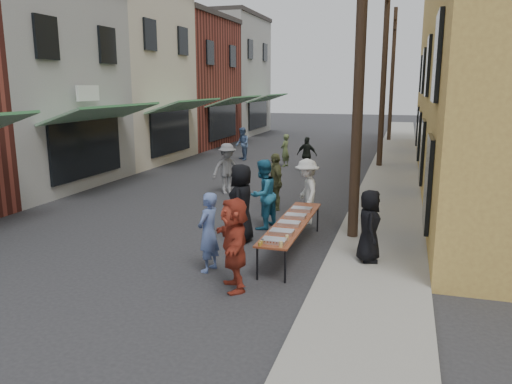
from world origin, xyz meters
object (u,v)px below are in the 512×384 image
Objects in this scene: utility_pole_near at (360,59)px; utility_pole_far at (392,76)px; catering_tray_sausage at (274,241)px; guest_front_a at (241,203)px; guest_front_c at (263,194)px; utility_pole_mid at (384,72)px; server at (369,226)px; serving_table at (292,223)px.

utility_pole_near and utility_pole_far have the same top height.
catering_tray_sausage is 0.25× the size of guest_front_a.
guest_front_a is at bearing 123.39° from catering_tray_sausage.
guest_front_c is at bearing -96.02° from utility_pole_far.
utility_pole_mid and utility_pole_far have the same top height.
utility_pole_far is 26.04m from server.
catering_tray_sausage is (-1.28, -3.07, -3.71)m from utility_pole_near.
utility_pole_near reaches higher than server.
guest_front_a is at bearing 11.16° from guest_front_c.
utility_pole_near reaches higher than catering_tray_sausage.
server is (0.52, -1.78, -3.60)m from utility_pole_near.
utility_pole_mid is at bearing 90.00° from utility_pole_near.
guest_front_a is at bearing 160.24° from serving_table.
utility_pole_near is 4.24m from serving_table.
guest_front_c is at bearing 165.27° from guest_front_a.
utility_pole_mid reaches higher than guest_front_a.
utility_pole_far is 27.36m from catering_tray_sausage.
catering_tray_sausage is at bearing -90.00° from serving_table.
utility_pole_near is 12.00m from utility_pole_mid.
utility_pole_mid reaches higher than guest_front_c.
guest_front_c is at bearing 124.71° from serving_table.
utility_pole_mid is at bearing 162.75° from guest_front_a.
utility_pole_near is 4.98m from catering_tray_sausage.
utility_pole_mid is at bearing 85.16° from catering_tray_sausage.
utility_pole_near is 1.00× the size of utility_pole_far.
utility_pole_far is at bearing -165.56° from guest_front_c.
utility_pole_far is 4.55× the size of guest_front_a.
guest_front_a reaches higher than catering_tray_sausage.
utility_pole_far is at bearing 87.13° from serving_table.
server is (3.22, -0.87, -0.09)m from guest_front_a.
utility_pole_far is (0.00, 12.00, 0.00)m from utility_pole_mid.
guest_front_c reaches higher than serving_table.
utility_pole_far is at bearing 87.30° from catering_tray_sausage.
serving_table is (-1.28, -25.42, -3.79)m from utility_pole_far.
utility_pole_far is at bearing 90.00° from utility_pole_near.
utility_pole_far is 18.00× the size of catering_tray_sausage.
guest_front_a is 1.03× the size of guest_front_c.
server is (1.79, -0.36, 0.18)m from serving_table.
server is at bearing 35.82° from catering_tray_sausage.
utility_pole_mid is 1.00× the size of utility_pole_far.
utility_pole_near is 24.00m from utility_pole_far.
catering_tray_sausage is 2.60m from guest_front_a.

